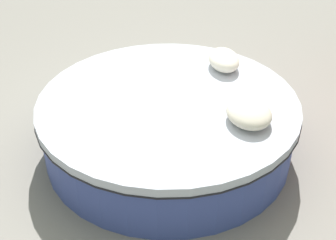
{
  "coord_description": "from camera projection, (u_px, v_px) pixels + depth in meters",
  "views": [
    {
      "loc": [
        -3.58,
        0.46,
        2.81
      ],
      "look_at": [
        0.0,
        0.0,
        0.34
      ],
      "focal_mm": 49.56,
      "sensor_mm": 36.0,
      "label": 1
    }
  ],
  "objects": [
    {
      "name": "ground_plane",
      "position": [
        168.0,
        148.0,
        4.57
      ],
      "size": [
        16.0,
        16.0,
        0.0
      ],
      "primitive_type": "plane",
      "color": "gray"
    },
    {
      "name": "round_bed",
      "position": [
        168.0,
        124.0,
        4.4
      ],
      "size": [
        2.42,
        2.42,
        0.57
      ],
      "color": "#38478C",
      "rests_on": "ground_plane"
    },
    {
      "name": "throw_pillow_0",
      "position": [
        249.0,
        113.0,
        3.91
      ],
      "size": [
        0.47,
        0.38,
        0.17
      ],
      "primitive_type": "ellipsoid",
      "color": "beige",
      "rests_on": "round_bed"
    },
    {
      "name": "throw_pillow_1",
      "position": [
        224.0,
        60.0,
        4.71
      ],
      "size": [
        0.46,
        0.3,
        0.18
      ],
      "primitive_type": "ellipsoid",
      "color": "silver",
      "rests_on": "round_bed"
    }
  ]
}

